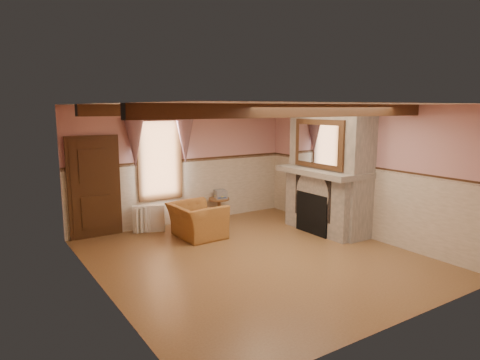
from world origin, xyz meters
TOP-DOWN VIEW (x-y plane):
  - floor at (0.00, 0.00)m, footprint 5.50×6.00m
  - ceiling at (0.00, 0.00)m, footprint 5.50×6.00m
  - wall_back at (0.00, 3.00)m, footprint 5.50×0.02m
  - wall_front at (0.00, -3.00)m, footprint 5.50×0.02m
  - wall_left at (-2.75, 0.00)m, footprint 0.02×6.00m
  - wall_right at (2.75, 0.00)m, footprint 0.02×6.00m
  - wainscot at (0.00, 0.00)m, footprint 5.50×6.00m
  - chair_rail at (0.00, 0.00)m, footprint 5.50×6.00m
  - firebox at (2.00, 0.60)m, footprint 0.20×0.95m
  - armchair at (-0.30, 1.75)m, footprint 1.02×1.16m
  - side_table at (0.80, 2.69)m, footprint 0.57×0.57m
  - book_stack at (0.84, 2.68)m, footprint 0.33×0.37m
  - radiator at (-1.02, 2.70)m, footprint 0.72×0.42m
  - bowl at (2.24, 0.71)m, footprint 0.32×0.32m
  - mantel_clock at (2.24, 1.40)m, footprint 0.14×0.24m
  - oil_lamp at (2.24, 1.12)m, footprint 0.11×0.11m
  - candle_red at (2.24, 0.05)m, footprint 0.06×0.06m
  - jar_yellow at (2.24, 0.19)m, footprint 0.06×0.06m
  - fireplace at (2.42, 0.60)m, footprint 0.85×2.00m
  - mantel at (2.24, 0.60)m, footprint 1.05×2.05m
  - overmantel_mirror at (2.06, 0.60)m, footprint 0.06×1.44m
  - door at (-2.10, 2.94)m, footprint 1.10×0.10m
  - window at (-0.60, 2.97)m, footprint 1.06×0.08m
  - window_drapes at (-0.60, 2.88)m, footprint 1.30×0.14m
  - ceiling_beam_front at (0.00, -1.20)m, footprint 5.50×0.18m
  - ceiling_beam_back at (0.00, 1.20)m, footprint 5.50×0.18m

SIDE VIEW (x-z plane):
  - floor at x=0.00m, z-range -0.01..0.01m
  - side_table at x=0.80m, z-range 0.00..0.55m
  - radiator at x=-1.02m, z-range 0.00..0.60m
  - armchair at x=-0.30m, z-range 0.00..0.73m
  - firebox at x=2.00m, z-range 0.00..0.90m
  - book_stack at x=0.84m, z-range 0.55..0.75m
  - wainscot at x=0.00m, z-range 0.00..1.50m
  - door at x=-2.10m, z-range 0.00..2.10m
  - mantel at x=2.24m, z-range 1.30..1.42m
  - wall_back at x=0.00m, z-range 0.00..2.80m
  - wall_front at x=0.00m, z-range 0.00..2.80m
  - wall_left at x=-2.75m, z-range 0.00..2.80m
  - wall_right at x=2.75m, z-range 0.00..2.80m
  - fireplace at x=2.42m, z-range 0.00..2.80m
  - bowl at x=2.24m, z-range 1.42..1.50m
  - jar_yellow at x=2.24m, z-range 1.42..1.54m
  - chair_rail at x=0.00m, z-range 1.46..1.54m
  - candle_red at x=2.24m, z-range 1.42..1.58m
  - mantel_clock at x=2.24m, z-range 1.42..1.62m
  - oil_lamp at x=2.24m, z-range 1.42..1.70m
  - window at x=-0.60m, z-range 0.64..2.66m
  - overmantel_mirror at x=2.06m, z-range 1.45..2.49m
  - window_drapes at x=-0.60m, z-range 1.55..2.95m
  - ceiling_beam_front at x=0.00m, z-range 2.60..2.80m
  - ceiling_beam_back at x=0.00m, z-range 2.60..2.80m
  - ceiling at x=0.00m, z-range 2.79..2.80m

